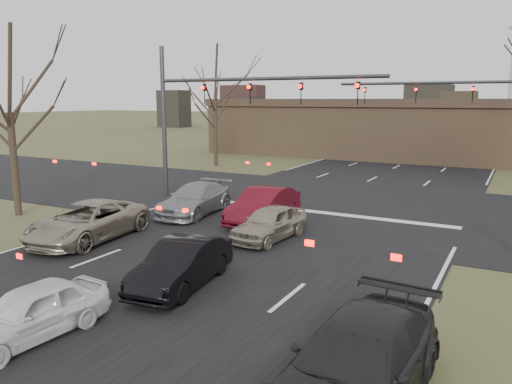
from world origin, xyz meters
TOP-DOWN VIEW (x-y plane):
  - ground at (0.00, 0.00)m, footprint 360.00×360.00m
  - road_main at (0.00, 60.00)m, footprint 14.00×300.00m
  - road_cross at (0.00, 15.00)m, footprint 200.00×14.00m
  - building at (2.00, 38.00)m, footprint 42.40×10.40m
  - mast_arm_near at (-5.23, 13.00)m, footprint 12.12×0.24m
  - mast_arm_far at (6.18, 23.00)m, footprint 11.12×0.24m
  - tree_left_near at (-11.50, 6.00)m, footprint 5.10×5.10m
  - tree_left_far at (-13.00, 25.00)m, footprint 5.70×5.70m
  - car_silver_suv at (-5.49, 4.53)m, footprint 2.91×5.40m
  - car_white_sedan at (-0.56, -1.76)m, footprint 1.74×3.69m
  - car_black_hatch at (0.50, 2.36)m, footprint 1.95×4.19m
  - car_charcoal_sedan at (6.50, -0.66)m, footprint 2.37×5.14m
  - car_grey_ahead at (-4.46, 10.03)m, footprint 2.45×4.98m
  - car_red_ahead at (-0.92, 10.09)m, footprint 1.65×4.56m
  - car_silver_ahead at (0.50, 7.86)m, footprint 1.87×3.91m

SIDE VIEW (x-z plane):
  - ground at x=0.00m, z-range 0.00..0.00m
  - road_main at x=0.00m, z-range 0.00..0.02m
  - road_cross at x=0.00m, z-range 0.00..0.03m
  - car_white_sedan at x=-0.56m, z-range 0.00..1.22m
  - car_silver_ahead at x=0.50m, z-range 0.00..1.29m
  - car_black_hatch at x=0.50m, z-range 0.00..1.33m
  - car_grey_ahead at x=-4.46m, z-range 0.00..1.39m
  - car_silver_suv at x=-5.49m, z-range 0.00..1.44m
  - car_charcoal_sedan at x=6.50m, z-range 0.00..1.45m
  - car_red_ahead at x=-0.92m, z-range 0.00..1.50m
  - building at x=2.00m, z-range 0.02..5.32m
  - mast_arm_far at x=6.18m, z-range 1.02..9.02m
  - mast_arm_near at x=-5.23m, z-range 1.07..9.07m
  - tree_left_near at x=-11.50m, z-range 2.32..10.82m
  - tree_left_far at x=-13.00m, z-range 2.59..12.09m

